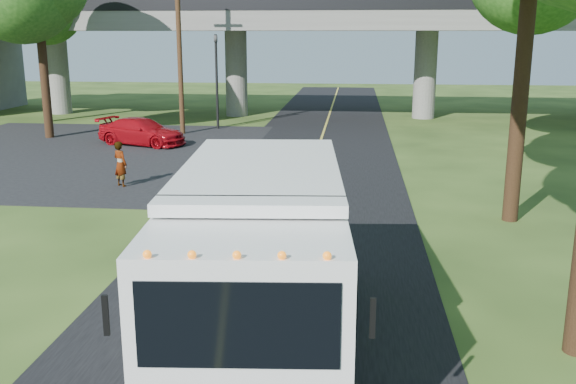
# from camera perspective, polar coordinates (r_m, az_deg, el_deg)

# --- Properties ---
(ground) EXTENTS (120.00, 120.00, 0.00)m
(ground) POSITION_cam_1_polar(r_m,az_deg,el_deg) (10.89, -3.65, -15.01)
(ground) COLOR #293F16
(ground) RESTS_ON ground
(road) EXTENTS (7.00, 90.00, 0.02)m
(road) POSITION_cam_1_polar(r_m,az_deg,el_deg) (20.16, 1.03, -1.17)
(road) COLOR black
(road) RESTS_ON ground
(parking_lot) EXTENTS (16.00, 18.00, 0.01)m
(parking_lot) POSITION_cam_1_polar(r_m,az_deg,el_deg) (30.62, -18.61, 3.33)
(parking_lot) COLOR black
(parking_lot) RESTS_ON ground
(lane_line) EXTENTS (0.12, 90.00, 0.01)m
(lane_line) POSITION_cam_1_polar(r_m,az_deg,el_deg) (20.15, 1.03, -1.11)
(lane_line) COLOR gold
(lane_line) RESTS_ON road
(overpass) EXTENTS (54.00, 10.00, 7.30)m
(overpass) POSITION_cam_1_polar(r_m,az_deg,el_deg) (41.43, 3.74, 12.95)
(overpass) COLOR slate
(overpass) RESTS_ON ground
(traffic_signal) EXTENTS (0.18, 0.22, 5.20)m
(traffic_signal) POSITION_cam_1_polar(r_m,az_deg,el_deg) (36.27, -6.37, 10.61)
(traffic_signal) COLOR black
(traffic_signal) RESTS_ON ground
(utility_pole) EXTENTS (1.60, 0.26, 9.00)m
(utility_pole) POSITION_cam_1_polar(r_m,az_deg,el_deg) (34.63, -9.63, 12.66)
(utility_pole) COLOR #472D19
(utility_pole) RESTS_ON ground
(step_van) EXTENTS (3.27, 7.53, 3.08)m
(step_van) POSITION_cam_1_polar(r_m,az_deg,el_deg) (10.72, -2.59, -5.67)
(step_van) COLOR white
(step_van) RESTS_ON ground
(red_sedan) EXTENTS (4.76, 3.06, 1.28)m
(red_sedan) POSITION_cam_1_polar(r_m,az_deg,el_deg) (31.83, -12.85, 5.25)
(red_sedan) COLOR #A60A12
(red_sedan) RESTS_ON ground
(pedestrian) EXTENTS (0.70, 0.64, 1.61)m
(pedestrian) POSITION_cam_1_polar(r_m,az_deg,el_deg) (23.22, -14.67, 2.42)
(pedestrian) COLOR gray
(pedestrian) RESTS_ON ground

